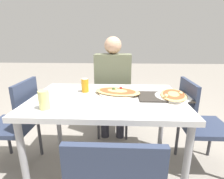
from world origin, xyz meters
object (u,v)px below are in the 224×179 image
object	(u,v)px
pizza_main	(117,92)
drink_glass	(44,100)
chair_far_seated	(113,96)
soda_can	(85,85)
dining_table	(107,105)
chair_side_left	(17,121)
pizza_second	(173,95)
person_seated	(113,81)
chair_side_right	(198,121)

from	to	relation	value
pizza_main	drink_glass	distance (m)	0.62
chair_far_seated	soda_can	bearing A→B (deg)	68.77
dining_table	pizza_main	size ratio (longest dim) A/B	2.76
dining_table	chair_far_seated	xyz separation A→B (m)	(0.03, 0.75, -0.17)
chair_side_left	pizza_second	xyz separation A→B (m)	(1.38, 0.00, 0.26)
dining_table	person_seated	size ratio (longest dim) A/B	1.03
chair_far_seated	soda_can	size ratio (longest dim) A/B	6.83
chair_side_left	chair_far_seated	bearing A→B (deg)	-49.16
chair_side_left	chair_side_right	xyz separation A→B (m)	(1.64, 0.06, 0.00)
person_seated	chair_far_seated	bearing A→B (deg)	-90.00
person_seated	chair_side_right	bearing A→B (deg)	144.64
dining_table	pizza_main	distance (m)	0.16
dining_table	pizza_second	size ratio (longest dim) A/B	3.29
chair_side_right	soda_can	distance (m)	1.08
chair_side_left	chair_side_right	world-z (taller)	same
drink_glass	chair_far_seated	bearing A→B (deg)	66.33
drink_glass	pizza_main	bearing A→B (deg)	35.14
person_seated	pizza_main	xyz separation A→B (m)	(0.06, -0.55, 0.03)
drink_glass	pizza_second	distance (m)	1.02
chair_side_right	pizza_main	world-z (taller)	chair_side_right
chair_far_seated	dining_table	bearing A→B (deg)	87.87
dining_table	chair_side_left	size ratio (longest dim) A/B	1.47
drink_glass	dining_table	bearing A→B (deg)	32.57
chair_side_left	soda_can	bearing A→B (deg)	-78.35
dining_table	person_seated	bearing A→B (deg)	87.50
chair_side_left	pizza_main	world-z (taller)	chair_side_left
chair_side_right	soda_can	bearing A→B (deg)	-93.61
chair_side_left	chair_side_right	distance (m)	1.64
pizza_second	person_seated	bearing A→B (deg)	130.53
chair_side_right	person_seated	size ratio (longest dim) A/B	0.70
chair_far_seated	chair_side_left	distance (m)	1.12
chair_side_left	person_seated	xyz separation A→B (m)	(0.85, 0.62, 0.23)
dining_table	pizza_second	bearing A→B (deg)	1.68
chair_side_right	chair_side_left	bearing A→B (deg)	-87.86
dining_table	drink_glass	bearing A→B (deg)	-147.43
dining_table	drink_glass	distance (m)	0.51
chair_side_right	dining_table	bearing A→B (deg)	-84.73
dining_table	soda_can	xyz separation A→B (m)	(-0.21, 0.14, 0.13)
pizza_second	chair_side_left	bearing A→B (deg)	-179.92
dining_table	chair_side_right	xyz separation A→B (m)	(0.82, 0.08, -0.17)
dining_table	chair_far_seated	bearing A→B (deg)	87.87
pizza_main	drink_glass	bearing A→B (deg)	-144.86
chair_far_seated	pizza_second	size ratio (longest dim) A/B	2.23
dining_table	pizza_second	xyz separation A→B (m)	(0.56, 0.02, 0.09)
chair_far_seated	pizza_main	distance (m)	0.71
chair_side_right	pizza_main	xyz separation A→B (m)	(-0.73, 0.01, 0.26)
chair_far_seated	chair_side_right	distance (m)	1.04
pizza_main	pizza_second	size ratio (longest dim) A/B	1.19
dining_table	chair_side_left	bearing A→B (deg)	179.00
chair_far_seated	pizza_main	bearing A→B (deg)	95.33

